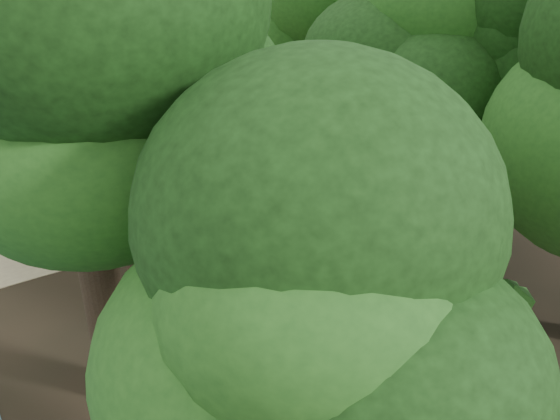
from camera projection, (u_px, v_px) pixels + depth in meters
ground at (338, 305)px, 12.49m from camera, size 120.00×120.00×0.00m
sand_beach at (113, 131)px, 24.52m from camera, size 40.00×22.00×0.02m
boardwalk at (312, 283)px, 13.22m from camera, size 2.00×12.00×0.12m
backpack_left_b at (444, 404)px, 9.12m from camera, size 0.42×0.32×0.71m
backpack_left_c at (416, 379)px, 9.64m from camera, size 0.43×0.34×0.72m
backpack_left_d at (369, 349)px, 10.52m from camera, size 0.41×0.36×0.53m
backpack_right_a at (549, 404)px, 9.19m from camera, size 0.38×0.30×0.61m
backpack_right_b at (504, 374)px, 9.73m from camera, size 0.43×0.31×0.76m
backpack_right_c at (473, 357)px, 10.21m from camera, size 0.40×0.29×0.67m
backpack_right_d at (446, 343)px, 10.71m from camera, size 0.36×0.29×0.50m
duffel_right_khaki at (437, 337)px, 10.94m from camera, size 0.48×0.67×0.42m
duffel_right_black at (406, 315)px, 11.62m from camera, size 0.42×0.64×0.40m
suitcase_on_boardwalk at (391, 353)px, 10.31m from camera, size 0.48×0.35×0.68m
lone_suitcase_on_sand at (201, 181)px, 18.30m from camera, size 0.45×0.31×0.66m
hat_brown at (448, 386)px, 8.91m from camera, size 0.43×0.43×0.13m
hat_white at (418, 358)px, 9.51m from camera, size 0.39×0.39×0.13m
kayak at (82, 177)px, 19.08m from camera, size 1.00×3.14×0.31m
sun_lounger at (257, 148)px, 21.51m from camera, size 1.04×1.84×0.56m
tree_right_b at (527, 68)px, 12.17m from camera, size 5.55×5.55×9.91m
tree_right_c at (433, 94)px, 13.46m from camera, size 4.79×4.79×8.28m
tree_right_e at (315, 44)px, 17.58m from camera, size 5.14×5.14×9.26m
tree_right_f at (309, 18)px, 20.78m from camera, size 5.63×5.63×10.05m
tree_left_a at (350, 373)px, 5.77m from camera, size 3.95×3.95×6.59m
tree_left_b at (78, 147)px, 8.04m from camera, size 5.24×5.24×9.43m
tree_left_c at (121, 128)px, 11.60m from camera, size 4.51×4.51×7.84m
tree_back_a at (73, 47)px, 20.88m from camera, size 4.61×4.61×7.97m
tree_back_b at (135, 17)px, 23.68m from camera, size 5.28×5.28×9.44m
tree_back_c at (216, 30)px, 24.88m from camera, size 4.50×4.50×8.09m
palm_right_a at (299, 93)px, 16.76m from camera, size 3.97×3.97×6.77m
palm_right_b at (271, 31)px, 21.67m from camera, size 4.62×4.62×8.92m
palm_right_c at (192, 58)px, 22.28m from camera, size 4.25×4.25×6.77m
palm_left_a at (54, 128)px, 13.42m from camera, size 4.27×4.27×6.79m
rock_left_b at (312, 405)px, 9.59m from camera, size 0.37×0.33×0.20m
rock_left_c at (265, 324)px, 11.63m from camera, size 0.52×0.47×0.29m
rock_left_d at (207, 275)px, 13.48m from camera, size 0.31×0.28×0.17m
rock_right_a at (543, 372)px, 10.32m from camera, size 0.43×0.39×0.24m
rock_right_b at (454, 284)px, 13.04m from camera, size 0.46×0.41×0.25m
rock_right_c at (354, 262)px, 14.07m from camera, size 0.30×0.27×0.17m
shrub_left_a at (338, 417)px, 8.85m from camera, size 1.06×1.06×0.96m
shrub_left_b at (234, 293)px, 12.12m from camera, size 1.02×1.02×0.92m
shrub_left_c at (154, 235)px, 14.46m from camera, size 1.12×1.12×1.01m
shrub_right_a at (502, 302)px, 11.72m from camera, size 1.14×1.14×1.02m
shrub_right_b at (367, 217)px, 15.44m from camera, size 1.17×1.17×1.05m
shrub_right_c at (271, 192)px, 17.25m from camera, size 0.96×0.96×0.86m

